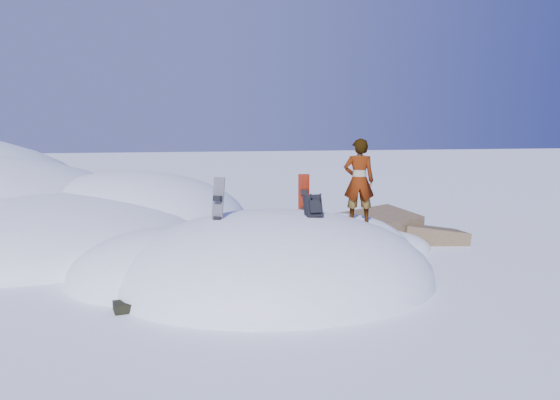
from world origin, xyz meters
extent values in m
plane|color=white|center=(0.00, 0.00, 0.00)|extent=(120.00, 120.00, 0.00)
ellipsoid|color=white|center=(0.00, 0.00, 0.00)|extent=(7.00, 6.00, 3.00)
ellipsoid|color=white|center=(-2.20, 0.60, 0.00)|extent=(4.40, 4.00, 2.20)
ellipsoid|color=white|center=(1.80, 0.80, 0.00)|extent=(3.60, 3.20, 2.50)
ellipsoid|color=white|center=(-6.00, 5.00, 0.00)|extent=(10.00, 9.00, 2.80)
ellipsoid|color=white|center=(-3.50, 7.50, 0.00)|extent=(8.00, 8.00, 3.60)
ellipsoid|color=white|center=(-5.50, 4.00, 0.00)|extent=(6.00, 5.00, 1.80)
cube|color=brown|center=(3.60, 3.40, 0.10)|extent=(2.82, 2.41, 1.62)
cube|color=brown|center=(5.20, 3.00, -0.10)|extent=(2.16, 1.80, 1.33)
cube|color=brown|center=(4.20, 4.60, 0.00)|extent=(2.08, 2.01, 1.10)
ellipsoid|color=white|center=(3.20, 2.40, 0.00)|extent=(3.20, 2.40, 1.00)
cube|color=red|center=(0.79, 0.55, 1.57)|extent=(0.28, 0.21, 1.34)
cube|color=black|center=(0.79, 0.50, 1.84)|extent=(0.18, 0.14, 0.12)
cube|color=black|center=(0.79, 0.50, 1.43)|extent=(0.18, 0.14, 0.12)
cube|color=black|center=(-1.21, -0.13, 1.55)|extent=(0.34, 0.34, 1.43)
cube|color=black|center=(-1.21, -0.19, 1.84)|extent=(0.20, 0.20, 0.13)
cube|color=black|center=(-1.21, -0.19, 1.41)|extent=(0.20, 0.20, 0.13)
cube|color=black|center=(0.74, -0.41, 1.64)|extent=(0.37, 0.40, 0.52)
cube|color=black|center=(0.74, -0.56, 1.66)|extent=(0.25, 0.21, 0.28)
cylinder|color=black|center=(0.64, -0.54, 1.76)|extent=(0.04, 0.19, 0.35)
cylinder|color=black|center=(0.85, -0.54, 1.76)|extent=(0.04, 0.19, 0.35)
cube|color=black|center=(-2.93, -1.42, 0.09)|extent=(0.64, 0.50, 0.16)
cube|color=black|center=(-2.66, -1.24, 0.16)|extent=(0.37, 0.33, 0.11)
imported|color=slate|center=(1.97, 0.20, 2.09)|extent=(0.77, 0.60, 1.87)
camera|label=1|loc=(-2.21, -11.24, 3.30)|focal=35.00mm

